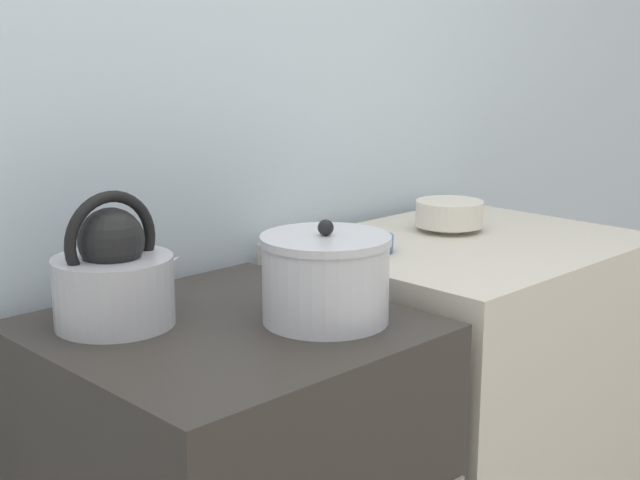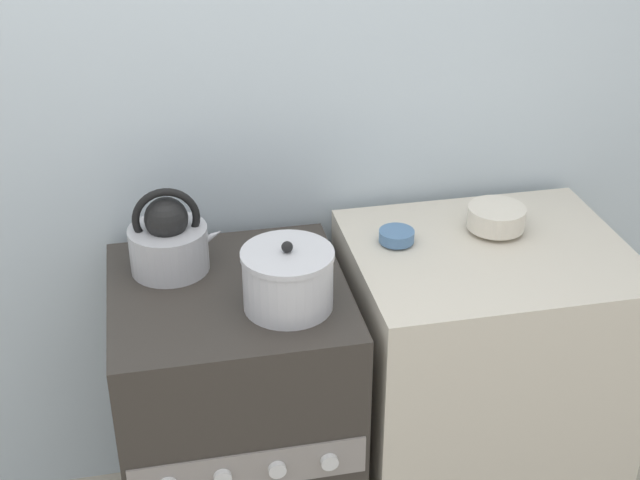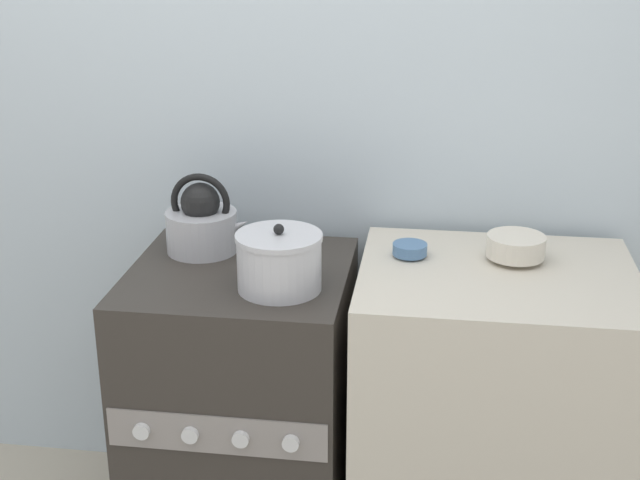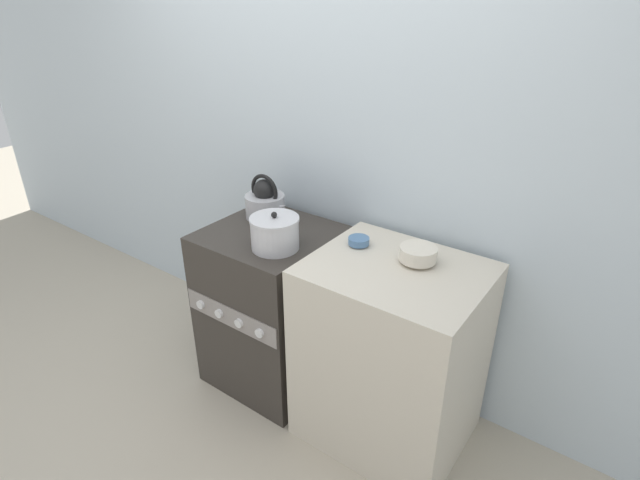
% 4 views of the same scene
% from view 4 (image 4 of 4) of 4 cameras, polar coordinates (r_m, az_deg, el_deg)
% --- Properties ---
extents(ground_plane, '(12.00, 12.00, 0.00)m').
position_cam_4_polar(ground_plane, '(2.82, -9.24, -17.80)').
color(ground_plane, '#B2A893').
extents(wall_back, '(7.00, 0.06, 2.50)m').
position_cam_4_polar(wall_back, '(2.63, -0.66, 11.05)').
color(wall_back, silver).
rests_on(wall_back, ground_plane).
extents(stove, '(0.61, 0.62, 0.89)m').
position_cam_4_polar(stove, '(2.70, -5.46, -7.58)').
color(stove, '#332D28').
rests_on(stove, ground_plane).
extents(counter, '(0.74, 0.61, 0.92)m').
position_cam_4_polar(counter, '(2.37, 8.05, -12.83)').
color(counter, beige).
rests_on(counter, ground_plane).
extents(kettle, '(0.25, 0.21, 0.24)m').
position_cam_4_polar(kettle, '(2.62, -6.27, 4.37)').
color(kettle, '#B2B2B7').
rests_on(kettle, stove).
extents(cooking_pot, '(0.23, 0.23, 0.18)m').
position_cam_4_polar(cooking_pot, '(2.29, -5.18, 0.82)').
color(cooking_pot, silver).
rests_on(cooking_pot, stove).
extents(enamel_bowl, '(0.16, 0.16, 0.07)m').
position_cam_4_polar(enamel_bowl, '(2.15, 11.15, -1.56)').
color(enamel_bowl, beige).
rests_on(enamel_bowl, counter).
extents(small_ceramic_bowl, '(0.10, 0.10, 0.04)m').
position_cam_4_polar(small_ceramic_bowl, '(2.27, 4.45, -0.11)').
color(small_ceramic_bowl, '#4C729E').
rests_on(small_ceramic_bowl, counter).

